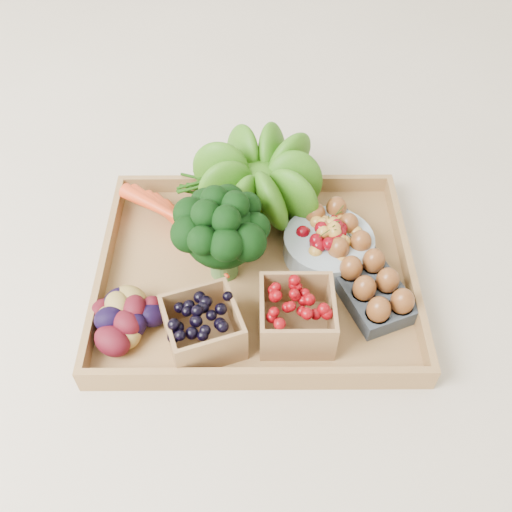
{
  "coord_description": "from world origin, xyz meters",
  "views": [
    {
      "loc": [
        -0.0,
        -0.65,
        0.8
      ],
      "look_at": [
        0.0,
        0.0,
        0.06
      ],
      "focal_mm": 40.0,
      "sensor_mm": 36.0,
      "label": 1
    }
  ],
  "objects_px": {
    "tray": "(256,275)",
    "cherry_bowl": "(328,246)",
    "broccoli": "(223,247)",
    "egg_carton": "(354,266)"
  },
  "relations": [
    {
      "from": "cherry_bowl",
      "to": "egg_carton",
      "type": "distance_m",
      "value": 0.06
    },
    {
      "from": "egg_carton",
      "to": "tray",
      "type": "bearing_deg",
      "value": 158.65
    },
    {
      "from": "tray",
      "to": "egg_carton",
      "type": "bearing_deg",
      "value": 0.31
    },
    {
      "from": "broccoli",
      "to": "cherry_bowl",
      "type": "height_order",
      "value": "broccoli"
    },
    {
      "from": "broccoli",
      "to": "egg_carton",
      "type": "xyz_separation_m",
      "value": [
        0.23,
        -0.0,
        -0.05
      ]
    },
    {
      "from": "tray",
      "to": "cherry_bowl",
      "type": "relative_size",
      "value": 3.37
    },
    {
      "from": "egg_carton",
      "to": "cherry_bowl",
      "type": "bearing_deg",
      "value": 112.31
    },
    {
      "from": "tray",
      "to": "broccoli",
      "type": "relative_size",
      "value": 3.32
    },
    {
      "from": "broccoli",
      "to": "egg_carton",
      "type": "bearing_deg",
      "value": -0.46
    },
    {
      "from": "tray",
      "to": "egg_carton",
      "type": "distance_m",
      "value": 0.18
    }
  ]
}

